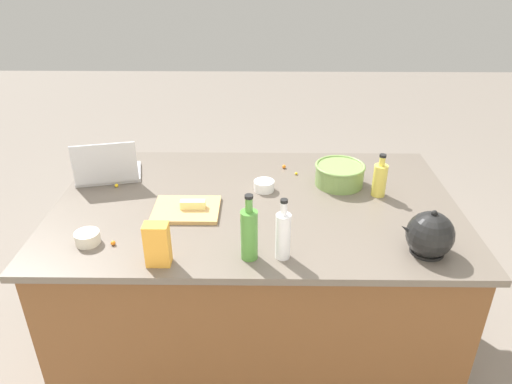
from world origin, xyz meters
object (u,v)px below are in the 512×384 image
Objects in this scene: bottle_olive at (249,233)px; kitchen_timer at (150,231)px; laptop at (108,170)px; kettle at (430,235)px; butter_stick_left at (193,204)px; bottle_oil at (380,179)px; candy_bag at (157,244)px; ramekin_small at (264,186)px; cutting_board at (187,210)px; mixing_bowl_large at (340,174)px; ramekin_medium at (87,238)px; bottle_vinegar at (283,235)px.

kitchen_timer is at bearing -16.81° from bottle_olive.
laptop reaches higher than kitchen_timer.
kettle is 1.94× the size of butter_stick_left.
candy_bag is (0.93, 0.55, 0.00)m from bottle_oil.
cutting_board is at bearing 30.68° from ramekin_small.
bottle_oil reaches higher than cutting_board.
mixing_bowl_large reaches higher than butter_stick_left.
candy_bag is at bearing 118.99° from laptop.
cutting_board is at bearing 20.90° from mixing_bowl_large.
ramekin_medium is (0.64, -0.09, -0.08)m from bottle_olive.
candy_bag is (0.46, 0.05, -0.02)m from bottle_vinegar.
kettle reaches higher than cutting_board.
ramekin_medium is (0.39, 0.25, -0.01)m from butter_stick_left.
ramekin_medium is at bearing -7.72° from bottle_olive.
laptop is 4.56× the size of kitchen_timer.
bottle_oil is 1.30m from ramekin_medium.
ramekin_medium is (1.07, 0.52, -0.03)m from mixing_bowl_large.
candy_bag is (0.05, 0.38, 0.08)m from cutting_board.
ramekin_small is at bearing -82.73° from bottle_vinegar.
candy_bag is (0.08, 0.38, 0.05)m from butter_stick_left.
cutting_board is at bearing -117.53° from kitchen_timer.
laptop is at bearing -6.66° from bottle_oil.
ramekin_small is at bearing -38.76° from kettle.
cutting_board is (0.71, 0.27, -0.05)m from mixing_bowl_large.
laptop reaches higher than bottle_oil.
mixing_bowl_large is at bearing -32.61° from bottle_oil.
ramekin_medium is at bearing -6.11° from bottle_vinegar.
bottle_oil is at bearing -139.67° from bottle_olive.
mixing_bowl_large is at bearing -139.20° from candy_bag.
kitchen_timer is at bearing 62.47° from cutting_board.
laptop is at bearing -61.01° from candy_bag.
bottle_vinegar is (-0.85, 0.65, 0.05)m from laptop.
bottle_oil is 0.71× the size of cutting_board.
ramekin_small reaches higher than cutting_board.
butter_stick_left is at bearing 145.70° from laptop.
bottle_oil is 2.11× the size of ramekin_medium.
bottle_vinegar is 2.55× the size of ramekin_small.
bottle_oil is 1.08m from candy_bag.
bottle_vinegar is 1.20× the size of bottle_oil.
butter_stick_left is 1.13× the size of ramekin_small.
bottle_oil is at bearing -158.96° from kitchen_timer.
bottle_vinegar reaches higher than laptop.
cutting_board is (0.41, -0.33, -0.09)m from bottle_vinegar.
bottle_oil is 2.69× the size of kitchen_timer.
bottle_olive is at bearing 2.25° from bottle_vinegar.
mixing_bowl_large is 0.76m from cutting_board.
laptop is at bearing -23.67° from kettle.
bottle_vinegar is (-0.13, -0.00, -0.01)m from bottle_olive.
kitchen_timer is (0.14, 0.22, -0.00)m from butter_stick_left.
laptop is at bearing -82.08° from ramekin_medium.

